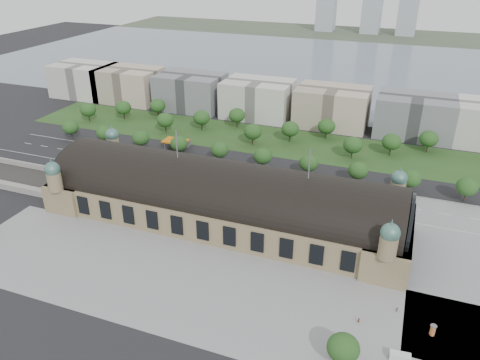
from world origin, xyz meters
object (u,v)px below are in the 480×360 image
(traffic_car_4, at_px, (255,184))
(pedestrian_2, at_px, (397,310))
(parked_car_2, at_px, (111,168))
(parked_car_6, at_px, (171,179))
(bus_east, at_px, (308,197))
(pedestrian_1, at_px, (359,320))
(petrol_station, at_px, (180,142))
(parked_car_4, at_px, (143,178))
(traffic_car_3, at_px, (190,162))
(parked_car_3, at_px, (140,177))
(van_south, at_px, (399,357))
(parked_car_0, at_px, (140,175))
(advertising_column, at_px, (433,330))
(bus_mid, at_px, (265,187))
(traffic_car_0, at_px, (72,150))
(traffic_car_1, at_px, (114,153))
(traffic_car_2, at_px, (123,164))
(bus_west, at_px, (209,177))
(parked_car_5, at_px, (198,188))
(parked_car_1, at_px, (119,172))

(traffic_car_4, height_order, pedestrian_2, pedestrian_2)
(parked_car_2, height_order, parked_car_6, parked_car_2)
(bus_east, xyz_separation_m, pedestrian_1, (32.56, -69.78, -0.93))
(bus_east, bearing_deg, parked_car_6, 87.34)
(petrol_station, xyz_separation_m, parked_car_4, (1.88, -44.28, -2.15))
(pedestrian_1, bearing_deg, parked_car_6, 109.44)
(traffic_car_3, bearing_deg, parked_car_3, 142.66)
(parked_car_2, bearing_deg, parked_car_4, 44.11)
(bus_east, distance_m, van_south, 92.25)
(traffic_car_4, height_order, parked_car_3, parked_car_3)
(parked_car_0, distance_m, advertising_column, 152.06)
(parked_car_6, relative_size, pedestrian_2, 3.21)
(bus_mid, distance_m, bus_east, 21.68)
(parked_car_0, relative_size, parked_car_2, 0.73)
(parked_car_0, height_order, bus_mid, bus_mid)
(traffic_car_0, xyz_separation_m, traffic_car_1, (24.83, 4.70, 0.03))
(traffic_car_2, height_order, bus_east, bus_east)
(traffic_car_4, bearing_deg, parked_car_3, -83.43)
(bus_mid, bearing_deg, parked_car_3, 97.01)
(parked_car_4, relative_size, advertising_column, 1.34)
(petrol_station, xyz_separation_m, parked_car_0, (-1.27, -41.28, -2.30))
(petrol_station, xyz_separation_m, traffic_car_3, (15.46, -19.36, -2.13))
(traffic_car_4, bearing_deg, bus_east, 70.70)
(traffic_car_3, xyz_separation_m, parked_car_3, (-15.34, -24.93, -0.11))
(bus_west, bearing_deg, van_south, -133.55)
(van_south, bearing_deg, traffic_car_4, 125.82)
(parked_car_5, bearing_deg, advertising_column, 23.26)
(petrol_station, height_order, advertising_column, petrol_station)
(parked_car_2, xyz_separation_m, bus_west, (52.64, 7.00, 0.77))
(petrol_station, relative_size, traffic_car_4, 3.51)
(parked_car_3, bearing_deg, advertising_column, 35.15)
(parked_car_3, distance_m, parked_car_6, 16.10)
(traffic_car_4, relative_size, parked_car_0, 1.01)
(parked_car_0, distance_m, parked_car_6, 17.01)
(traffic_car_3, bearing_deg, parked_car_0, 136.94)
(traffic_car_3, height_order, parked_car_4, traffic_car_3)
(traffic_car_2, relative_size, traffic_car_3, 0.89)
(traffic_car_0, xyz_separation_m, parked_car_1, (41.31, -15.10, 0.03))
(traffic_car_2, xyz_separation_m, bus_mid, (78.76, -0.03, 0.90))
(parked_car_1, bearing_deg, advertising_column, 38.57)
(pedestrian_2, bearing_deg, traffic_car_4, 13.30)
(traffic_car_0, distance_m, advertising_column, 206.00)
(parked_car_0, relative_size, bus_west, 0.35)
(pedestrian_1, bearing_deg, traffic_car_2, 114.16)
(parked_car_2, distance_m, pedestrian_1, 150.92)
(traffic_car_2, distance_m, advertising_column, 169.17)
(traffic_car_3, distance_m, pedestrian_1, 133.29)
(bus_mid, bearing_deg, parked_car_2, 91.96)
(traffic_car_1, bearing_deg, parked_car_3, -126.71)
(bus_east, bearing_deg, van_south, -156.27)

